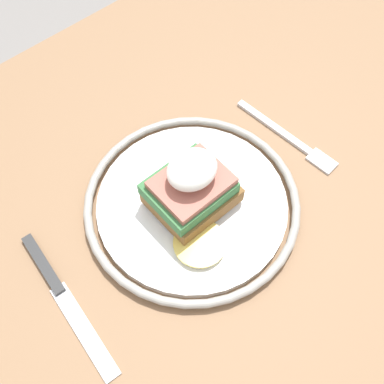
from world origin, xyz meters
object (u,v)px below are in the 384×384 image
at_px(sandwich, 191,188).
at_px(knife, 60,291).
at_px(fork, 290,138).
at_px(plate, 192,204).

relative_size(sandwich, knife, 0.61).
height_order(sandwich, fork, sandwich).
xyz_separation_m(plate, knife, (0.18, -0.01, -0.01)).
bearing_deg(sandwich, plate, -156.50).
height_order(fork, knife, knife).
bearing_deg(fork, plate, -3.15).
bearing_deg(sandwich, fork, 177.14).
distance_m(fork, knife, 0.34).
bearing_deg(knife, plate, 175.23).
xyz_separation_m(plate, fork, (-0.16, 0.01, -0.01)).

